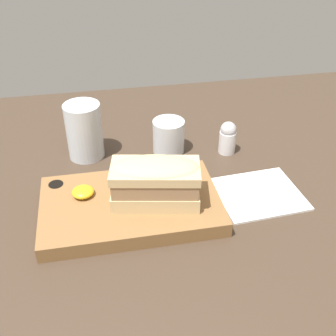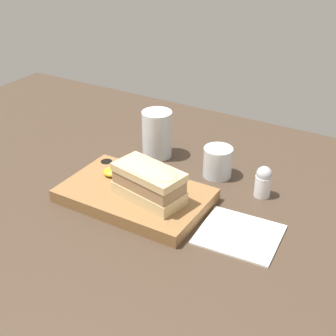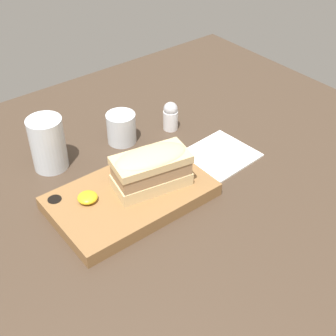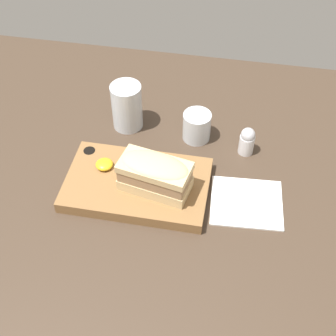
# 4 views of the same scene
# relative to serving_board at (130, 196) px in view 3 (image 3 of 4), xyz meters

# --- Properties ---
(dining_table) EXTENTS (1.44, 1.10, 0.02)m
(dining_table) POSITION_rel_serving_board_xyz_m (-0.05, -0.04, -0.02)
(dining_table) COLOR #423326
(dining_table) RESTS_ON ground
(serving_board) EXTENTS (0.29, 0.18, 0.03)m
(serving_board) POSITION_rel_serving_board_xyz_m (0.00, 0.00, 0.00)
(serving_board) COLOR olive
(serving_board) RESTS_ON dining_table
(sandwich) EXTENTS (0.15, 0.10, 0.08)m
(sandwich) POSITION_rel_serving_board_xyz_m (0.04, -0.01, 0.05)
(sandwich) COLOR #DBBC84
(sandwich) RESTS_ON serving_board
(mustard_dollop) EXTENTS (0.04, 0.04, 0.01)m
(mustard_dollop) POSITION_rel_serving_board_xyz_m (-0.07, 0.03, 0.02)
(mustard_dollop) COLOR gold
(mustard_dollop) RESTS_ON serving_board
(water_glass) EXTENTS (0.07, 0.07, 0.11)m
(water_glass) POSITION_rel_serving_board_xyz_m (-0.07, 0.19, 0.04)
(water_glass) COLOR silver
(water_glass) RESTS_ON dining_table
(wine_glass) EXTENTS (0.06, 0.06, 0.07)m
(wine_glass) POSITION_rel_serving_board_xyz_m (0.10, 0.18, 0.02)
(wine_glass) COLOR silver
(wine_glass) RESTS_ON dining_table
(napkin) EXTENTS (0.15, 0.14, 0.00)m
(napkin) POSITION_rel_serving_board_xyz_m (0.23, 0.00, -0.01)
(napkin) COLOR white
(napkin) RESTS_ON dining_table
(salt_shaker) EXTENTS (0.03, 0.03, 0.07)m
(salt_shaker) POSITION_rel_serving_board_xyz_m (0.22, 0.15, 0.02)
(salt_shaker) COLOR white
(salt_shaker) RESTS_ON dining_table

